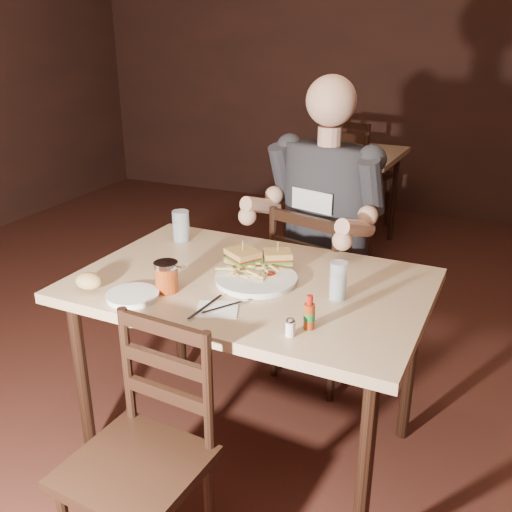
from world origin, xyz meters
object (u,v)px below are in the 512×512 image
at_px(main_table, 251,298).
at_px(chair_far, 323,293).
at_px(bg_chair_far, 361,174).
at_px(side_plate, 133,297).
at_px(bg_chair_near, 323,206).
at_px(glass_right, 338,281).
at_px(chair_near, 135,467).
at_px(dinner_plate, 256,280).
at_px(bg_table, 346,163).
at_px(glass_left, 181,226).
at_px(hot_sauce, 309,312).
at_px(diner, 322,192).
at_px(syrup_dispenser, 167,277).

relative_size(main_table, chair_far, 1.47).
height_order(chair_far, bg_chair_far, bg_chair_far).
height_order(chair_far, side_plate, chair_far).
relative_size(bg_chair_near, side_plate, 5.45).
bearing_deg(bg_chair_far, glass_right, 123.84).
xyz_separation_m(chair_near, dinner_plate, (0.11, 0.67, 0.36)).
relative_size(main_table, bg_chair_near, 1.35).
xyz_separation_m(bg_table, glass_left, (-0.15, -2.22, 0.16)).
bearing_deg(bg_chair_far, side_plate, 111.77).
distance_m(bg_chair_near, glass_right, 2.09).
relative_size(dinner_plate, hot_sauce, 2.62).
relative_size(main_table, side_plate, 7.38).
relative_size(chair_near, diner, 0.83).
height_order(bg_chair_near, syrup_dispenser, bg_chair_near).
height_order(chair_far, chair_near, chair_far).
relative_size(bg_table, hot_sauce, 7.39).
xyz_separation_m(dinner_plate, glass_right, (0.31, -0.01, 0.06)).
height_order(dinner_plate, side_plate, dinner_plate).
distance_m(main_table, glass_left, 0.55).
relative_size(bg_chair_near, glass_left, 7.14).
bearing_deg(dinner_plate, chair_far, 83.87).
xyz_separation_m(glass_right, hot_sauce, (-0.02, -0.24, -0.01)).
bearing_deg(hot_sauce, chair_near, -133.83).
bearing_deg(dinner_plate, chair_near, -98.99).
relative_size(chair_near, bg_chair_far, 0.89).
xyz_separation_m(bg_chair_near, syrup_dispenser, (0.07, -2.14, 0.34)).
bearing_deg(glass_right, glass_left, 160.07).
xyz_separation_m(diner, side_plate, (-0.40, -0.90, -0.19)).
height_order(chair_far, dinner_plate, chair_far).
height_order(bg_chair_far, side_plate, bg_chair_far).
bearing_deg(diner, bg_chair_far, 114.84).
bearing_deg(glass_left, chair_far, 34.75).
relative_size(diner, glass_right, 7.35).
bearing_deg(side_plate, bg_chair_near, 89.80).
bearing_deg(hot_sauce, bg_chair_near, 105.85).
bearing_deg(bg_table, chair_near, -85.92).
xyz_separation_m(dinner_plate, glass_left, (-0.48, 0.27, 0.06)).
xyz_separation_m(chair_far, glass_left, (-0.55, -0.38, 0.39)).
distance_m(diner, dinner_plate, 0.64).
xyz_separation_m(chair_far, bg_chair_near, (-0.40, 1.29, 0.04)).
distance_m(bg_chair_far, glass_left, 2.80).
height_order(main_table, glass_right, glass_right).
bearing_deg(bg_chair_near, glass_left, -71.84).
height_order(dinner_plate, glass_left, glass_left).
height_order(main_table, bg_chair_far, bg_chair_far).
height_order(bg_table, syrup_dispenser, syrup_dispenser).
xyz_separation_m(bg_table, chair_near, (0.23, -3.16, -0.26)).
relative_size(main_table, bg_table, 1.57).
bearing_deg(bg_chair_far, hot_sauce, 122.62).
relative_size(main_table, glass_right, 9.67).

